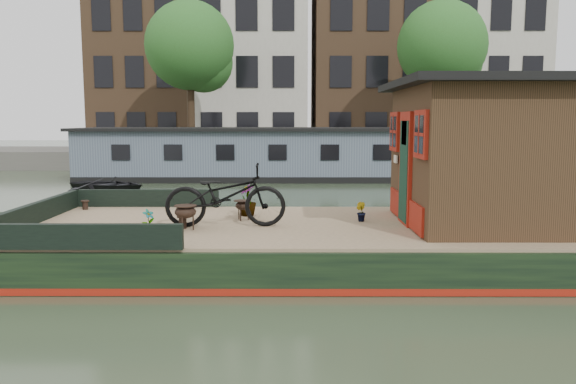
{
  "coord_description": "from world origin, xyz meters",
  "views": [
    {
      "loc": [
        -1.54,
        -9.46,
        2.4
      ],
      "look_at": [
        -1.57,
        0.5,
        1.13
      ],
      "focal_mm": 35.0,
      "sensor_mm": 36.0,
      "label": 1
    }
  ],
  "objects_px": {
    "cabin": "(511,152)",
    "dinghy": "(109,181)",
    "brazier_front": "(186,218)",
    "brazier_rear": "(243,210)",
    "potted_plant_a": "(149,221)",
    "bicycle": "(225,195)"
  },
  "relations": [
    {
      "from": "bicycle",
      "to": "potted_plant_a",
      "type": "distance_m",
      "value": 1.31
    },
    {
      "from": "brazier_rear",
      "to": "dinghy",
      "type": "distance_m",
      "value": 11.29
    },
    {
      "from": "bicycle",
      "to": "potted_plant_a",
      "type": "bearing_deg",
      "value": 112.58
    },
    {
      "from": "bicycle",
      "to": "brazier_rear",
      "type": "bearing_deg",
      "value": -23.13
    },
    {
      "from": "brazier_front",
      "to": "dinghy",
      "type": "xyz_separation_m",
      "value": [
        -4.72,
        10.77,
        -0.57
      ]
    },
    {
      "from": "potted_plant_a",
      "to": "brazier_front",
      "type": "height_order",
      "value": "brazier_front"
    },
    {
      "from": "brazier_front",
      "to": "brazier_rear",
      "type": "bearing_deg",
      "value": 48.87
    },
    {
      "from": "cabin",
      "to": "brazier_front",
      "type": "distance_m",
      "value": 5.52
    },
    {
      "from": "potted_plant_a",
      "to": "dinghy",
      "type": "relative_size",
      "value": 0.14
    },
    {
      "from": "potted_plant_a",
      "to": "dinghy",
      "type": "distance_m",
      "value": 11.75
    },
    {
      "from": "brazier_rear",
      "to": "dinghy",
      "type": "bearing_deg",
      "value": 119.51
    },
    {
      "from": "potted_plant_a",
      "to": "brazier_front",
      "type": "xyz_separation_m",
      "value": [
        0.54,
        0.2,
        0.02
      ]
    },
    {
      "from": "potted_plant_a",
      "to": "cabin",
      "type": "bearing_deg",
      "value": 7.61
    },
    {
      "from": "bicycle",
      "to": "potted_plant_a",
      "type": "relative_size",
      "value": 5.24
    },
    {
      "from": "brazier_rear",
      "to": "dinghy",
      "type": "xyz_separation_m",
      "value": [
        -5.56,
        9.82,
        -0.54
      ]
    },
    {
      "from": "cabin",
      "to": "dinghy",
      "type": "distance_m",
      "value": 14.44
    },
    {
      "from": "bicycle",
      "to": "brazier_front",
      "type": "xyz_separation_m",
      "value": [
        -0.6,
        -0.34,
        -0.32
      ]
    },
    {
      "from": "cabin",
      "to": "bicycle",
      "type": "bearing_deg",
      "value": -176.96
    },
    {
      "from": "brazier_front",
      "to": "brazier_rear",
      "type": "distance_m",
      "value": 1.27
    },
    {
      "from": "bicycle",
      "to": "brazier_front",
      "type": "relative_size",
      "value": 4.85
    },
    {
      "from": "brazier_front",
      "to": "brazier_rear",
      "type": "xyz_separation_m",
      "value": [
        0.83,
        0.96,
        -0.03
      ]
    },
    {
      "from": "cabin",
      "to": "dinghy",
      "type": "bearing_deg",
      "value": 134.84
    }
  ]
}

